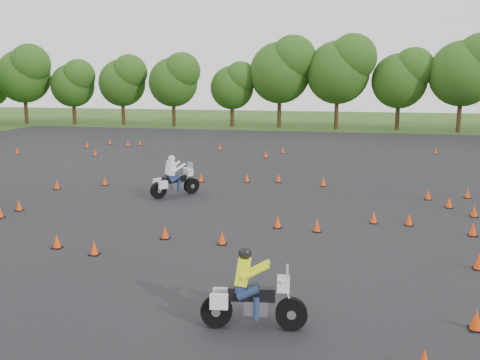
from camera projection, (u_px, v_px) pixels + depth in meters
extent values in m
plane|color=#2D5119|center=(217.00, 234.00, 19.05)|extent=(140.00, 140.00, 0.00)
plane|color=black|center=(249.00, 197.00, 24.81)|extent=(62.00, 62.00, 0.00)
cone|color=#E83D09|center=(247.00, 178.00, 28.37)|extent=(0.26, 0.26, 0.45)
cone|color=#E83D09|center=(140.00, 142.00, 43.58)|extent=(0.26, 0.26, 0.45)
cone|color=#E83D09|center=(0.00, 212.00, 21.17)|extent=(0.26, 0.26, 0.45)
cone|color=#E83D09|center=(374.00, 217.00, 20.37)|extent=(0.26, 0.26, 0.45)
cone|color=#E83D09|center=(449.00, 203.00, 22.76)|extent=(0.26, 0.26, 0.45)
cone|color=#E83D09|center=(95.00, 153.00, 37.70)|extent=(0.26, 0.26, 0.45)
cone|color=#E83D09|center=(283.00, 150.00, 39.01)|extent=(0.26, 0.26, 0.45)
cone|color=#E83D09|center=(87.00, 145.00, 41.97)|extent=(0.26, 0.26, 0.45)
cone|color=#E83D09|center=(409.00, 220.00, 20.07)|extent=(0.26, 0.26, 0.45)
cone|color=#E83D09|center=(266.00, 155.00, 36.81)|extent=(0.26, 0.26, 0.45)
cone|color=#E83D09|center=(317.00, 226.00, 19.27)|extent=(0.26, 0.26, 0.45)
cone|color=#E83D09|center=(57.00, 241.00, 17.41)|extent=(0.26, 0.26, 0.45)
cone|color=#E83D09|center=(278.00, 178.00, 28.31)|extent=(0.26, 0.26, 0.45)
cone|color=#E83D09|center=(222.00, 238.00, 17.81)|extent=(0.26, 0.26, 0.45)
cone|color=#E83D09|center=(94.00, 248.00, 16.74)|extent=(0.26, 0.26, 0.45)
cone|color=#E83D09|center=(57.00, 185.00, 26.55)|extent=(0.26, 0.26, 0.45)
cone|color=#E83D09|center=(428.00, 195.00, 24.29)|extent=(0.26, 0.26, 0.45)
cone|color=#E83D09|center=(105.00, 181.00, 27.51)|extent=(0.26, 0.26, 0.45)
cone|color=#E83D09|center=(165.00, 232.00, 18.43)|extent=(0.26, 0.26, 0.45)
cone|color=#E83D09|center=(220.00, 147.00, 40.76)|extent=(0.26, 0.26, 0.45)
cone|color=#E83D09|center=(19.00, 205.00, 22.27)|extent=(0.26, 0.26, 0.45)
cone|color=#E83D09|center=(473.00, 230.00, 18.75)|extent=(0.26, 0.26, 0.45)
cone|color=#E83D09|center=(436.00, 151.00, 38.67)|extent=(0.26, 0.26, 0.45)
cone|color=#E83D09|center=(479.00, 262.00, 15.49)|extent=(0.26, 0.26, 0.45)
cone|color=#E83D09|center=(476.00, 320.00, 11.77)|extent=(0.26, 0.26, 0.45)
cone|color=#E83D09|center=(110.00, 142.00, 44.04)|extent=(0.26, 0.26, 0.45)
cone|color=#E83D09|center=(468.00, 193.00, 24.62)|extent=(0.26, 0.26, 0.45)
cone|color=#E83D09|center=(474.00, 211.00, 21.28)|extent=(0.26, 0.26, 0.45)
cone|color=#E83D09|center=(323.00, 182.00, 27.28)|extent=(0.26, 0.26, 0.45)
cone|color=#E83D09|center=(201.00, 178.00, 28.40)|extent=(0.26, 0.26, 0.45)
cone|color=#E83D09|center=(17.00, 151.00, 38.59)|extent=(0.26, 0.26, 0.45)
cone|color=#E83D09|center=(128.00, 144.00, 42.83)|extent=(0.26, 0.26, 0.45)
cone|color=#E83D09|center=(278.00, 222.00, 19.74)|extent=(0.26, 0.26, 0.45)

